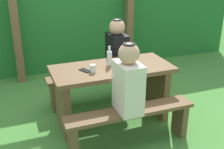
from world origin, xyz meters
name	(u,v)px	position (x,y,z in m)	size (l,w,h in m)	color
ground_plane	(112,120)	(0.00, 0.00, 0.00)	(12.00, 12.00, 0.00)	#458536
hedge_backdrop	(67,15)	(0.00, 2.33, 0.91)	(6.40, 0.91, 1.81)	#226C2B
pergola_post_left	(14,20)	(-0.95, 1.67, 1.01)	(0.12, 0.12, 2.03)	brown
pergola_post_right	(129,12)	(0.95, 1.67, 1.01)	(0.12, 0.12, 2.03)	brown
picnic_table	(112,85)	(0.00, 0.00, 0.49)	(1.40, 0.64, 0.72)	brown
bench_near	(130,120)	(0.00, -0.54, 0.31)	(1.40, 0.24, 0.43)	brown
bench_far	(98,81)	(0.00, 0.54, 0.31)	(1.40, 0.24, 0.43)	brown
person_white_shirt	(128,81)	(-0.03, -0.54, 0.76)	(0.25, 0.35, 0.72)	silver
person_black_coat	(117,48)	(0.27, 0.54, 0.76)	(0.25, 0.35, 0.72)	black
drinking_glass	(93,68)	(-0.25, -0.07, 0.76)	(0.07, 0.07, 0.09)	silver
bottle_left	(109,58)	(-0.01, 0.07, 0.81)	(0.06, 0.06, 0.23)	silver
bottle_right	(125,59)	(0.14, -0.07, 0.82)	(0.06, 0.06, 0.25)	silver
cell_phone	(85,70)	(-0.33, -0.01, 0.72)	(0.07, 0.14, 0.01)	black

